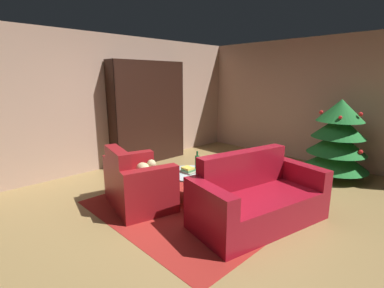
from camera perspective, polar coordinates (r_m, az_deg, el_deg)
The scene contains 11 objects.
ground_plane at distance 4.08m, azimuth 3.29°, elevation -12.66°, with size 7.84×7.84×0.00m, color olive.
wall_back at distance 6.51m, azimuth 23.72°, elevation 7.86°, with size 5.46×0.06×2.59m, color tan.
wall_left at distance 5.86m, azimuth -16.53°, elevation 7.95°, with size 0.06×6.65×2.59m, color tan.
area_rug at distance 4.11m, azimuth -0.10°, elevation -12.35°, with size 2.52×2.22×0.01m, color maroon.
bookshelf_unit at distance 6.16m, azimuth -7.78°, elevation 6.14°, with size 0.36×1.68×2.11m.
armchair_red at distance 4.10m, azimuth -10.90°, elevation -7.99°, with size 1.17×0.97×0.86m.
couch_red at distance 3.69m, azimuth 12.84°, elevation -10.83°, with size 1.14×1.83×0.86m.
coffee_table at distance 4.07m, azimuth -0.28°, elevation -6.34°, with size 0.70×0.70×0.46m.
book_stack_on_table at distance 4.05m, azimuth -0.78°, elevation -5.27°, with size 0.21×0.17×0.08m.
bottle_on_table at distance 4.19m, azimuth 1.06°, elevation -3.63°, with size 0.07×0.07×0.27m.
decorated_tree at distance 5.65m, azimuth 27.23°, elevation 0.89°, with size 1.11×1.11×1.42m.
Camera 1 is at (2.47, -2.71, 1.78)m, focal length 26.51 mm.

